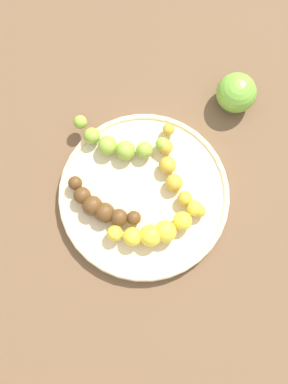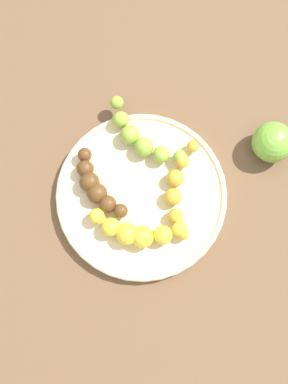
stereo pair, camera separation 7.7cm
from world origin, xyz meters
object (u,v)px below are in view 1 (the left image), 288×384
Objects in this scene: banana_spotted at (174,173)px; banana_green at (118,144)px; apple_green at (236,93)px; fruit_bowl at (144,195)px; banana_overripe at (100,207)px; banana_yellow at (158,229)px.

banana_green is at bearing -46.83° from banana_spotted.
banana_spotted is 2.42× the size of apple_green.
fruit_bowl is 2.40× the size of banana_overripe.
banana_yellow reaches higher than banana_overripe.
apple_green is at bearing 161.95° from banana_overripe.
banana_spotted is 0.13m from banana_overripe.
apple_green is (0.22, -0.01, -0.00)m from banana_green.
banana_overripe is at bearing -166.79° from apple_green.
banana_green is 0.11m from banana_overripe.
banana_overripe is 0.30m from apple_green.
banana_green is 0.22m from apple_green.
apple_green reaches higher than banana_yellow.
banana_green is at bearing 176.69° from apple_green.
banana_overripe is (-0.07, -0.08, 0.00)m from banana_green.
banana_spotted is at bearing -155.19° from apple_green.
fruit_bowl is at bearing -159.89° from apple_green.
apple_green reaches higher than banana_spotted.
banana_overripe is 0.10m from banana_yellow.
banana_spotted is 0.10m from banana_green.
banana_spotted is 0.10m from banana_yellow.
apple_green is at bearing 20.11° from fruit_bowl.
apple_green is (0.22, 0.08, 0.02)m from fruit_bowl.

